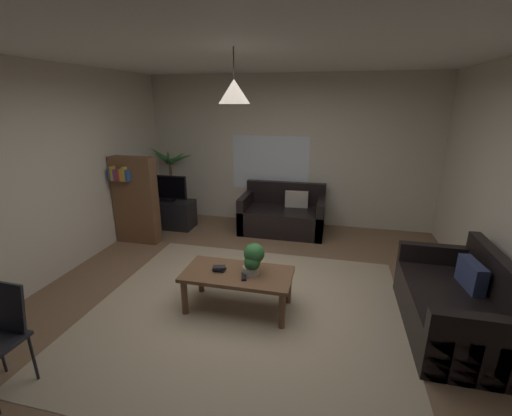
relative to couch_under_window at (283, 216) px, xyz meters
The scene contains 18 objects.
floor 2.34m from the couch_under_window, 90.34° to the right, with size 5.18×5.59×0.02m, color brown.
rug 2.53m from the couch_under_window, 90.31° to the right, with size 3.36×3.08×0.01m, color tan.
wall_back 1.18m from the couch_under_window, 91.53° to the left, with size 5.30×0.06×2.68m, color beige.
wall_left 3.66m from the couch_under_window, 138.62° to the right, with size 0.06×5.59×2.68m, color beige.
ceiling 3.35m from the couch_under_window, 90.34° to the right, with size 5.18×5.59×0.02m, color white.
window_pane 1.03m from the couch_under_window, 124.60° to the left, with size 1.42×0.01×0.99m, color white.
couch_under_window is the anchor object (origin of this frame).
couch_right_side 3.15m from the couch_under_window, 48.21° to the right, with size 0.83×1.50×0.82m.
coffee_table 2.46m from the couch_under_window, 92.76° to the right, with size 1.18×0.59×0.44m.
book_on_table_0 2.48m from the couch_under_window, 97.51° to the right, with size 0.13×0.09×0.03m, color black.
book_on_table_1 2.50m from the couch_under_window, 97.45° to the right, with size 0.14×0.08×0.03m, color black.
remote_on_table_0 2.55m from the couch_under_window, 90.50° to the right, with size 0.05×0.16×0.02m, color black.
potted_plant_on_table 2.45m from the couch_under_window, 88.81° to the right, with size 0.23×0.24×0.34m.
tv_stand 2.07m from the couch_under_window, behind, with size 0.90×0.44×0.50m, color black.
tv 2.12m from the couch_under_window, behind, with size 0.74×0.16×0.47m.
potted_palm_corner 2.25m from the couch_under_window, behind, with size 0.92×0.69×1.41m.
bookshelf_corner 2.49m from the couch_under_window, 155.82° to the right, with size 0.70×0.31×1.40m.
pendant_lamp 3.18m from the couch_under_window, 92.76° to the right, with size 0.29×0.29×0.49m.
Camera 1 is at (0.84, -3.27, 2.22)m, focal length 23.62 mm.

